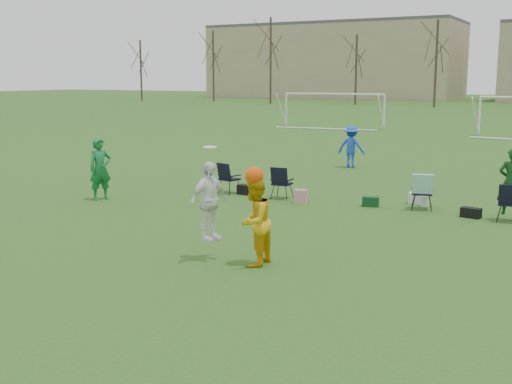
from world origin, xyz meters
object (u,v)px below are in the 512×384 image
Objects in this scene: goal_left at (334,101)px; fielder_green_near at (100,169)px; center_contest at (237,213)px; fielder_blue at (351,147)px.

fielder_green_near is at bearing -86.63° from goal_left.
goal_left reaches higher than center_contest.
center_contest is (2.80, -13.84, 0.17)m from fielder_blue.
fielder_green_near is 0.25× the size of goal_left.
center_contest reaches higher than fielder_green_near.
center_contest is 34.73m from goal_left.
goal_left is at bearing 108.79° from center_contest.
fielder_green_near reaches higher than fielder_blue.
fielder_blue is (4.11, 10.07, -0.08)m from fielder_green_near.
goal_left is (-4.28, 29.09, 1.01)m from fielder_green_near.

